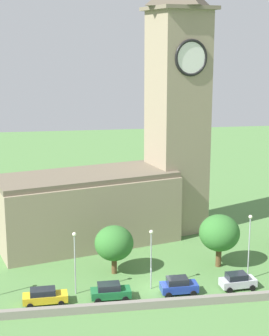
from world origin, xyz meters
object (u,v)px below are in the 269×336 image
Objects in this scene: car_green at (110,291)px; tree_riverside_west at (219,233)px; car_silver at (237,281)px; streetlamp_west_mid at (75,253)px; streetlamp_central at (151,250)px; tree_churchyard at (114,243)px; church at (127,163)px; streetlamp_east_mid at (249,238)px; car_blue at (179,286)px; car_yellow at (45,296)px.

car_green is 0.65× the size of tree_riverside_west.
streetlamp_west_mid is (-18.18, 1.51, 3.86)m from car_silver.
tree_churchyard is at bearing 126.48° from streetlamp_central.
church is 4.53× the size of streetlamp_east_mid.
car_green is 0.55× the size of streetlamp_east_mid.
church is 23.72m from car_silver.
streetlamp_east_mid reaches higher than streetlamp_west_mid.
church is at bearing 90.45° from streetlamp_central.
car_blue reaches higher than car_silver.
church reaches higher than tree_churchyard.
tree_riverside_west is at bearing 0.34° from tree_churchyard.
tree_churchyard is at bearing 79.68° from car_green.
streetlamp_central is 1.05× the size of tree_riverside_west.
streetlamp_central is at bearing 171.12° from car_silver.
car_silver is 0.62× the size of tree_riverside_west.
car_yellow is 0.72× the size of tree_riverside_west.
streetlamp_east_mid reaches higher than car_yellow.
streetlamp_central is 0.88× the size of streetlamp_east_mid.
car_blue is 12.05m from streetlamp_west_mid.
streetlamp_central is at bearing 0.00° from streetlamp_west_mid.
car_blue is at bearing -8.92° from streetlamp_west_mid.
car_yellow is 0.68× the size of streetlamp_central.
streetlamp_west_mid is 18.64m from tree_riverside_west.
streetlamp_central is at bearing -152.41° from tree_riverside_west.
tree_churchyard reaches higher than car_yellow.
church is 6.04× the size of tree_churchyard.
car_blue is at bearing -46.09° from tree_churchyard.
car_silver is 0.70× the size of tree_churchyard.
church reaches higher than streetlamp_central.
church is 5.40× the size of tree_riverside_west.
car_blue is at bearing -164.47° from streetlamp_east_mid.
car_yellow is 1.11× the size of car_green.
tree_riverside_west is at bearing 25.75° from car_green.
car_blue is at bearing 0.58° from car_yellow.
tree_churchyard is (4.89, 4.87, -0.97)m from streetlamp_west_mid.
church is at bearing 127.00° from tree_riverside_west.
car_silver is at bearing -62.91° from church.
church is 8.29× the size of car_green.
car_yellow is 22.70m from tree_riverside_west.
church is 22.48m from car_green.
streetlamp_east_mid is at bearing 9.14° from car_green.
streetlamp_central reaches higher than car_silver.
car_green is at bearing -178.26° from car_silver.
car_yellow is (-11.74, -19.62, -9.89)m from church.
streetlamp_east_mid is at bearing -55.08° from church.
streetlamp_east_mid is (20.22, 0.71, 0.41)m from streetlamp_west_mid.
car_green is 5.66m from streetlamp_west_mid.
streetlamp_east_mid is 1.33× the size of tree_churchyard.
streetlamp_east_mid reaches higher than tree_churchyard.
streetlamp_west_mid reaches higher than tree_churchyard.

